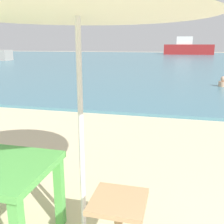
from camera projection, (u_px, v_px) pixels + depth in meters
sea_water at (174, 59)px, 29.87m from camera, size 120.00×50.00×0.08m
side_table_wood at (118, 219)px, 2.13m from camera, size 0.44×0.44×0.54m
swimmer_person at (223, 83)px, 10.48m from camera, size 0.34×0.34×0.41m
boat_sailboat at (188, 48)px, 42.43m from camera, size 7.74×2.11×2.81m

